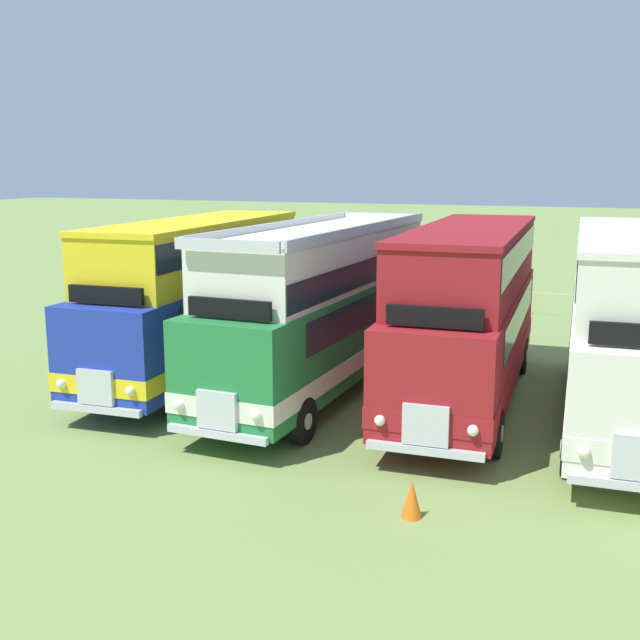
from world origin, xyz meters
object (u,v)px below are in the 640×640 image
bus_second_in_row (323,305)px  bus_fourth_in_row (629,319)px  bus_first_in_row (198,292)px  bus_third_in_row (468,307)px  cone_mid_row (412,499)px

bus_second_in_row → bus_fourth_in_row: bus_second_in_row is taller
bus_fourth_in_row → bus_second_in_row: bearing=-177.7°
bus_first_in_row → bus_third_in_row: bearing=3.1°
bus_second_in_row → bus_third_in_row: size_ratio=1.03×
cone_mid_row → bus_third_in_row: bearing=93.3°
bus_first_in_row → bus_second_in_row: size_ratio=0.93×
bus_fourth_in_row → cone_mid_row: bearing=-116.1°
bus_second_in_row → cone_mid_row: (4.17, -6.58, -2.02)m
bus_first_in_row → bus_second_in_row: 3.78m
bus_third_in_row → bus_fourth_in_row: size_ratio=0.97×
bus_second_in_row → bus_fourth_in_row: size_ratio=1.00×
bus_third_in_row → cone_mid_row: 7.38m
bus_first_in_row → cone_mid_row: bus_first_in_row is taller
bus_fourth_in_row → cone_mid_row: bus_fourth_in_row is taller
bus_fourth_in_row → cone_mid_row: 7.96m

